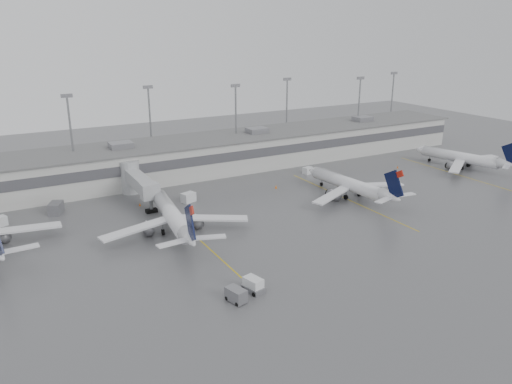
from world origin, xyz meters
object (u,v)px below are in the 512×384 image
jet_mid_left (173,216)px  jet_far_right (464,158)px  jet_mid_right (352,185)px  baggage_tug (253,286)px

jet_mid_left → jet_far_right: size_ratio=1.09×
jet_mid_left → jet_mid_right: (39.10, -0.16, -0.15)m
jet_mid_right → baggage_tug: bearing=-150.7°
jet_far_right → baggage_tug: size_ratio=7.67×
jet_mid_right → jet_far_right: jet_mid_right is taller
jet_mid_left → baggage_tug: (2.25, -24.74, -2.14)m
jet_mid_left → baggage_tug: 24.93m
baggage_tug → jet_mid_right: bearing=19.3°
jet_far_right → jet_mid_left: bearing=168.5°
jet_mid_right → jet_far_right: bearing=1.5°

